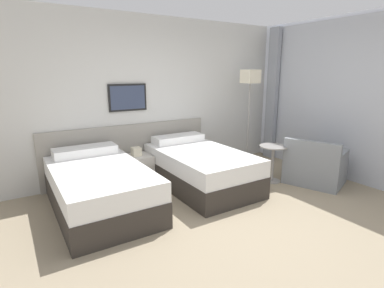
{
  "coord_description": "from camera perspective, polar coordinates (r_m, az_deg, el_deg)",
  "views": [
    {
      "loc": [
        -2.31,
        -2.47,
        1.79
      ],
      "look_at": [
        0.01,
        1.25,
        0.73
      ],
      "focal_mm": 28.0,
      "sensor_mm": 36.0,
      "label": 1
    }
  ],
  "objects": [
    {
      "name": "nightstand",
      "position": [
        5.03,
        -10.42,
        -4.6
      ],
      "size": [
        0.45,
        0.43,
        0.59
      ],
      "color": "beige",
      "rests_on": "ground_plane"
    },
    {
      "name": "armchair",
      "position": [
        5.29,
        22.31,
        -4.24
      ],
      "size": [
        0.97,
        1.04,
        0.76
      ],
      "rotation": [
        0.0,
        0.0,
        1.93
      ],
      "color": "gray",
      "rests_on": "ground_plane"
    },
    {
      "name": "bed_near_window",
      "position": [
        4.78,
        1.53,
        -4.55
      ],
      "size": [
        1.12,
        1.9,
        0.71
      ],
      "color": "#332D28",
      "rests_on": "ground_plane"
    },
    {
      "name": "ground_plane",
      "position": [
        3.82,
        10.15,
        -14.51
      ],
      "size": [
        16.0,
        16.0,
        0.0
      ],
      "primitive_type": "plane",
      "color": "gray"
    },
    {
      "name": "floor_lamp",
      "position": [
        5.76,
        11.02,
        11.29
      ],
      "size": [
        0.28,
        0.28,
        1.83
      ],
      "color": "#9E9993",
      "rests_on": "ground_plane"
    },
    {
      "name": "wall_window",
      "position": [
        5.44,
        30.97,
        6.96
      ],
      "size": [
        0.21,
        4.8,
        2.7
      ],
      "color": "white",
      "rests_on": "ground_plane"
    },
    {
      "name": "bed_near_door",
      "position": [
        4.17,
        -17.14,
        -7.95
      ],
      "size": [
        1.12,
        1.9,
        0.71
      ],
      "color": "#332D28",
      "rests_on": "ground_plane"
    },
    {
      "name": "side_table",
      "position": [
        5.11,
        15.16,
        -2.35
      ],
      "size": [
        0.45,
        0.45,
        0.61
      ],
      "color": "gray",
      "rests_on": "ground_plane"
    },
    {
      "name": "wall_headboard",
      "position": [
        5.32,
        -6.68,
        8.2
      ],
      "size": [
        10.0,
        0.1,
        2.7
      ],
      "color": "silver",
      "rests_on": "ground_plane"
    }
  ]
}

